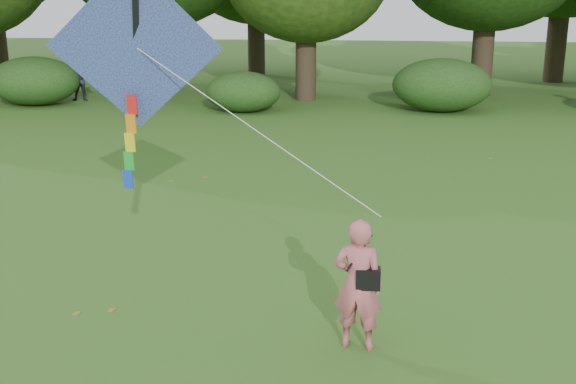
{
  "coord_description": "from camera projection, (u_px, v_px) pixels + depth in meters",
  "views": [
    {
      "loc": [
        0.09,
        -8.1,
        4.47
      ],
      "look_at": [
        -0.91,
        2.0,
        1.5
      ],
      "focal_mm": 45.0,
      "sensor_mm": 36.0,
      "label": 1
    }
  ],
  "objects": [
    {
      "name": "man_kite_flyer",
      "position": [
        358.0,
        284.0,
        8.95
      ],
      "size": [
        0.69,
        0.52,
        1.7
      ],
      "primitive_type": "imported",
      "rotation": [
        0.0,
        0.0,
        2.94
      ],
      "color": "#C55D66",
      "rests_on": "ground"
    },
    {
      "name": "fallen_leaves",
      "position": [
        286.0,
        281.0,
        11.18
      ],
      "size": [
        12.08,
        14.25,
        0.01
      ],
      "color": "olive",
      "rests_on": "ground"
    },
    {
      "name": "crossbody_bag",
      "position": [
        368.0,
        277.0,
        8.88
      ],
      "size": [
        0.43,
        0.2,
        0.69
      ],
      "color": "black",
      "rests_on": "ground"
    },
    {
      "name": "shrub_band",
      "position": [
        336.0,
        87.0,
        25.64
      ],
      "size": [
        39.15,
        3.22,
        1.88
      ],
      "color": "#264919",
      "rests_on": "ground"
    },
    {
      "name": "flying_kite",
      "position": [
        136.0,
        51.0,
        9.41
      ],
      "size": [
        4.35,
        1.42,
        3.04
      ],
      "color": "#2561A3",
      "rests_on": "ground"
    },
    {
      "name": "bystander_left",
      "position": [
        81.0,
        81.0,
        27.83
      ],
      "size": [
        0.9,
        0.79,
        1.57
      ],
      "primitive_type": "imported",
      "rotation": [
        0.0,
        0.0,
        0.3
      ],
      "color": "#282936",
      "rests_on": "ground"
    },
    {
      "name": "ground",
      "position": [
        344.0,
        354.0,
        9.0
      ],
      "size": [
        100.0,
        100.0,
        0.0
      ],
      "primitive_type": "plane",
      "color": "#265114",
      "rests_on": "ground"
    }
  ]
}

